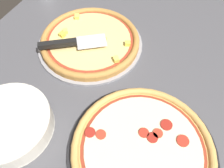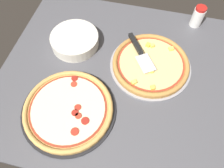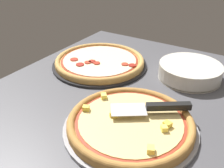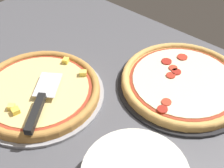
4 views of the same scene
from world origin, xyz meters
TOP-DOWN VIEW (x-y plane):
  - ground_plane at (0.00, 0.00)cm, footprint 134.39×103.59cm
  - pizza_pan_front at (-6.16, -8.71)cm, footprint 40.85×40.85cm
  - pizza_front at (-6.16, -8.71)cm, footprint 38.40×38.40cm
  - pizza_pan_back at (25.77, 24.40)cm, footprint 42.45×42.45cm
  - pizza_back at (25.75, 24.40)cm, footprint 39.91×39.91cm
  - serving_spatula at (1.81, -14.48)cm, footprint 17.61×22.96cm

SIDE VIEW (x-z plane):
  - ground_plane at x=0.00cm, z-range -3.60..0.00cm
  - pizza_pan_front at x=-6.16cm, z-range 0.00..1.00cm
  - pizza_pan_back at x=25.77cm, z-range 0.00..1.00cm
  - pizza_back at x=25.75cm, z-range 0.95..3.60cm
  - pizza_front at x=-6.16cm, z-range 0.59..4.24cm
  - serving_spatula at x=1.81cm, z-range 4.45..6.45cm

